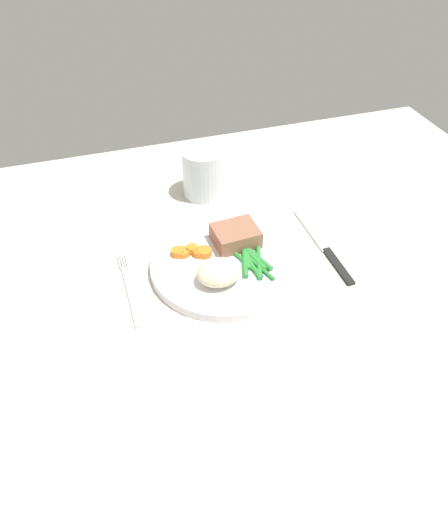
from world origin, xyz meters
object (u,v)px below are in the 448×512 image
Objects in this scene: dinner_plate at (224,264)px; water_glass at (203,175)px; fork at (130,289)px; meat_portion at (236,236)px; knife at (324,247)px.

water_glass is (2.78, 21.78, 3.30)cm from dinner_plate.
meat_portion is at bearing 10.97° from fork.
fork is at bearing -129.74° from water_glass.
meat_portion is at bearing 49.40° from dinner_plate.
water_glass is at bearing 49.13° from fork.
meat_portion is 15.47cm from knife.
knife is (33.41, -0.03, -0.00)cm from fork.
water_glass is (-0.45, 18.01, 1.00)cm from meat_portion.
fork is at bearing 179.65° from knife.
meat_portion is 18.05cm from water_glass.
water_glass reaches higher than dinner_plate.
water_glass is at bearing 82.72° from dinner_plate.
dinner_plate is 22.20cm from water_glass.
water_glass is at bearing 91.42° from meat_portion.
fork is 0.81× the size of knife.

